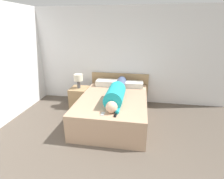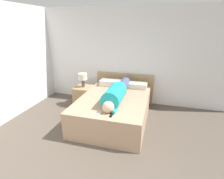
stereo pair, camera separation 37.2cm
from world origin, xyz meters
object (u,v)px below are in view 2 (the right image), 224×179
object	(u,v)px
person_lying	(117,93)
pillow_near_headboard	(111,83)
table_lamp	(83,77)
tv_remote	(111,115)
cell_phone	(99,113)
bed	(114,109)
pillow_second	(136,85)
nightstand	(84,96)

from	to	relation	value
person_lying	pillow_near_headboard	size ratio (longest dim) A/B	3.04
table_lamp	pillow_near_headboard	bearing A→B (deg)	16.82
tv_remote	cell_phone	distance (m)	0.24
bed	pillow_second	distance (m)	0.97
table_lamp	person_lying	size ratio (longest dim) A/B	0.21
person_lying	bed	bearing A→B (deg)	143.77
table_lamp	pillow_near_headboard	size ratio (longest dim) A/B	0.64
bed	table_lamp	xyz separation A→B (m)	(-1.03, 0.60, 0.51)
table_lamp	person_lying	world-z (taller)	person_lying
pillow_second	table_lamp	bearing A→B (deg)	-171.05
pillow_second	pillow_near_headboard	bearing A→B (deg)	-180.00
table_lamp	pillow_near_headboard	world-z (taller)	table_lamp
nightstand	cell_phone	size ratio (longest dim) A/B	4.07
bed	table_lamp	bearing A→B (deg)	149.66
person_lying	tv_remote	size ratio (longest dim) A/B	12.01
bed	cell_phone	xyz separation A→B (m)	(-0.06, -0.81, 0.29)
nightstand	pillow_second	xyz separation A→B (m)	(1.41, 0.22, 0.37)
tv_remote	pillow_second	bearing A→B (deg)	82.88
table_lamp	pillow_second	size ratio (longest dim) A/B	0.67
pillow_near_headboard	nightstand	bearing A→B (deg)	-163.18
bed	person_lying	world-z (taller)	person_lying
pillow_second	cell_phone	xyz separation A→B (m)	(-0.44, -1.63, -0.06)
bed	pillow_second	size ratio (longest dim) A/B	3.62
pillow_near_headboard	tv_remote	world-z (taller)	pillow_near_headboard
pillow_second	cell_phone	bearing A→B (deg)	-105.24
bed	nightstand	xyz separation A→B (m)	(-1.03, 0.60, -0.02)
person_lying	tv_remote	xyz separation A→B (m)	(0.09, -0.76, -0.15)
table_lamp	person_lying	distance (m)	1.30
bed	cell_phone	distance (m)	0.86
table_lamp	tv_remote	xyz separation A→B (m)	(1.20, -1.42, -0.21)
person_lying	nightstand	bearing A→B (deg)	149.16
bed	pillow_near_headboard	world-z (taller)	pillow_near_headboard
tv_remote	cell_phone	xyz separation A→B (m)	(-0.24, 0.01, -0.01)
person_lying	cell_phone	distance (m)	0.77
pillow_second	nightstand	bearing A→B (deg)	-171.05
nightstand	table_lamp	xyz separation A→B (m)	(0.00, 0.00, 0.53)
person_lying	cell_phone	size ratio (longest dim) A/B	13.86
pillow_near_headboard	tv_remote	size ratio (longest dim) A/B	3.95
pillow_second	tv_remote	xyz separation A→B (m)	(-0.21, -1.64, -0.05)
bed	tv_remote	size ratio (longest dim) A/B	13.59
person_lying	tv_remote	distance (m)	0.78
pillow_near_headboard	tv_remote	bearing A→B (deg)	-74.03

